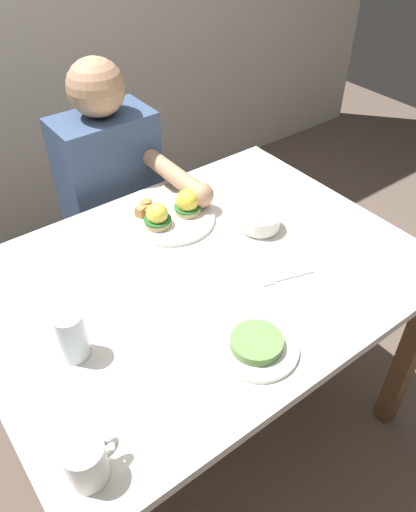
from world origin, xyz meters
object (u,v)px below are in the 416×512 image
object	(u,v)px
coffee_mug	(87,461)
eggs_benedict_plate	(171,214)
side_plate	(256,345)
dining_table	(201,298)
diner_person	(116,195)
fruit_bowl	(260,221)
water_glass_near	(72,337)
fork	(284,278)

from	to	relation	value
coffee_mug	eggs_benedict_plate	bearing A→B (deg)	45.27
coffee_mug	side_plate	world-z (taller)	coffee_mug
coffee_mug	dining_table	bearing A→B (deg)	33.69
dining_table	diner_person	size ratio (longest dim) A/B	1.05
fruit_bowl	coffee_mug	xyz separation A→B (m)	(-0.76, -0.38, 0.02)
dining_table	coffee_mug	bearing A→B (deg)	-146.31
water_glass_near	diner_person	world-z (taller)	diner_person
coffee_mug	fork	bearing A→B (deg)	14.60
fork	diner_person	xyz separation A→B (m)	(-0.10, 0.76, -0.09)
eggs_benedict_plate	side_plate	world-z (taller)	eggs_benedict_plate
water_glass_near	fruit_bowl	bearing A→B (deg)	8.88
diner_person	side_plate	bearing A→B (deg)	-97.33
coffee_mug	diner_person	xyz separation A→B (m)	(0.56, 0.94, -0.14)
eggs_benedict_plate	water_glass_near	world-z (taller)	water_glass_near
eggs_benedict_plate	diner_person	bearing A→B (deg)	91.51
coffee_mug	fork	distance (m)	0.69
dining_table	fork	xyz separation A→B (m)	(0.16, -0.16, 0.11)
eggs_benedict_plate	fork	distance (m)	0.41
dining_table	diner_person	xyz separation A→B (m)	(0.06, 0.60, 0.02)
water_glass_near	diner_person	size ratio (longest dim) A/B	0.11
water_glass_near	fork	bearing A→B (deg)	-10.54
dining_table	diner_person	bearing A→B (deg)	84.50
eggs_benedict_plate	fork	bearing A→B (deg)	-76.79
eggs_benedict_plate	side_plate	xyz separation A→B (m)	(-0.13, -0.54, -0.01)
fork	diner_person	size ratio (longest dim) A/B	0.13
eggs_benedict_plate	fruit_bowl	bearing A→B (deg)	-45.63
fruit_bowl	water_glass_near	xyz separation A→B (m)	(-0.66, -0.10, 0.03)
water_glass_near	diner_person	bearing A→B (deg)	55.21
dining_table	coffee_mug	world-z (taller)	coffee_mug
coffee_mug	diner_person	bearing A→B (deg)	59.05
eggs_benedict_plate	fruit_bowl	world-z (taller)	eggs_benedict_plate
fork	side_plate	distance (m)	0.26
water_glass_near	side_plate	world-z (taller)	water_glass_near
fruit_bowl	water_glass_near	world-z (taller)	water_glass_near
side_plate	diner_person	distance (m)	0.91
side_plate	eggs_benedict_plate	bearing A→B (deg)	76.94
coffee_mug	diner_person	size ratio (longest dim) A/B	0.10
water_glass_near	side_plate	xyz separation A→B (m)	(0.34, -0.24, -0.04)
water_glass_near	eggs_benedict_plate	bearing A→B (deg)	32.60
fork	water_glass_near	world-z (taller)	water_glass_near
coffee_mug	side_plate	bearing A→B (deg)	4.75
eggs_benedict_plate	water_glass_near	xyz separation A→B (m)	(-0.47, -0.30, 0.03)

